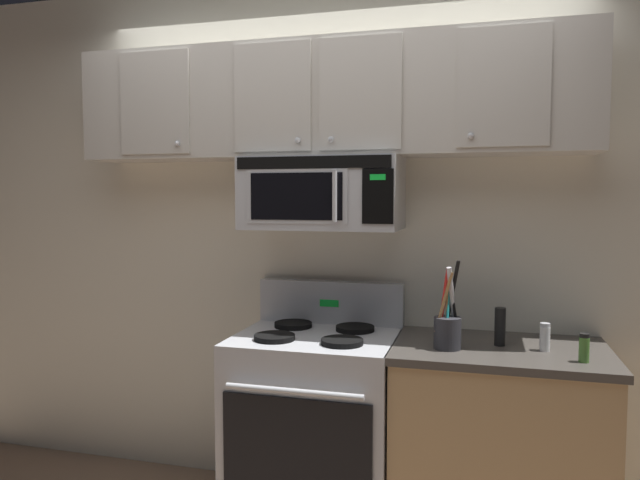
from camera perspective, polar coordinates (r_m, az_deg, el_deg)
The scene contains 9 objects.
back_wall at distance 3.16m, azimuth 1.44°, elevation 0.38°, with size 5.20×0.10×2.70m, color silver.
stove_range at distance 3.01m, azimuth -0.35°, elevation -17.11°, with size 0.76×0.69×1.12m.
over_range_microwave at distance 2.91m, azimuth 0.26°, elevation 4.49°, with size 0.76×0.43×0.35m.
upper_cabinets at distance 2.98m, azimuth 0.43°, elevation 13.17°, with size 2.50×0.36×0.55m.
counter_segment at distance 2.92m, azimuth 16.64°, elevation -18.28°, with size 0.93×0.65×0.90m.
utensil_crock_charcoal at distance 2.66m, azimuth 12.12°, elevation -8.07°, with size 0.12×0.12×0.39m.
salt_shaker at distance 2.75m, azimuth 20.71°, elevation -8.68°, with size 0.04×0.04×0.12m.
pepper_mill at distance 2.78m, azimuth 16.84°, elevation -7.93°, with size 0.05×0.05×0.17m, color black.
spice_jar at distance 2.63m, azimuth 23.94°, elevation -9.42°, with size 0.04×0.04×0.12m.
Camera 1 is at (0.76, -2.27, 1.56)m, focal length 33.45 mm.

